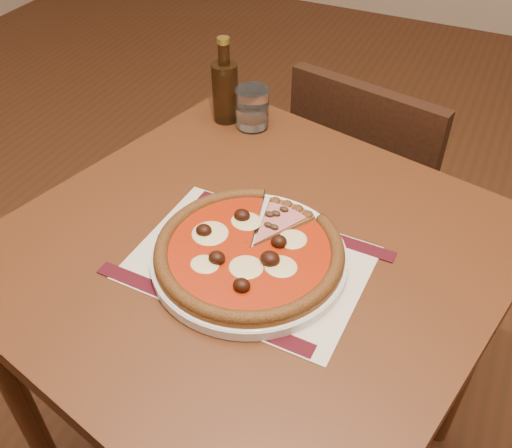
% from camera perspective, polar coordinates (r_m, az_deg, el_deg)
% --- Properties ---
extents(table, '(0.96, 0.96, 0.75)m').
position_cam_1_polar(table, '(1.06, -0.47, -6.01)').
color(table, '#562B14').
rests_on(table, ground).
extents(chair_far, '(0.46, 0.46, 0.82)m').
position_cam_1_polar(chair_far, '(1.58, 11.27, 3.27)').
color(chair_far, black).
rests_on(chair_far, ground).
extents(placemat, '(0.38, 0.28, 0.00)m').
position_cam_1_polar(placemat, '(0.95, -0.66, -3.90)').
color(placemat, beige).
rests_on(placemat, table).
extents(plate, '(0.32, 0.32, 0.02)m').
position_cam_1_polar(plate, '(0.94, -0.67, -3.47)').
color(plate, white).
rests_on(plate, placemat).
extents(pizza, '(0.31, 0.31, 0.04)m').
position_cam_1_polar(pizza, '(0.93, -0.69, -2.62)').
color(pizza, '#956224').
rests_on(pizza, plate).
extents(ham_slice, '(0.09, 0.13, 0.02)m').
position_cam_1_polar(ham_slice, '(0.98, 2.36, -0.25)').
color(ham_slice, '#956224').
rests_on(ham_slice, plate).
extents(water_glass, '(0.09, 0.09, 0.09)m').
position_cam_1_polar(water_glass, '(1.27, -0.39, 11.52)').
color(water_glass, white).
rests_on(water_glass, table).
extents(bottle, '(0.06, 0.06, 0.19)m').
position_cam_1_polar(bottle, '(1.28, -3.10, 13.32)').
color(bottle, '#311D0C').
rests_on(bottle, table).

